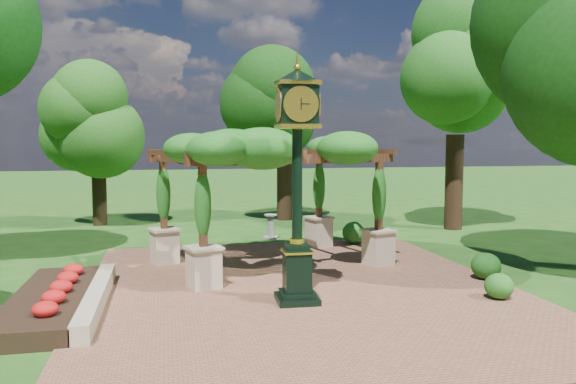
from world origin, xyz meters
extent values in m
plane|color=#1E4714|center=(0.00, 0.00, 0.00)|extent=(120.00, 120.00, 0.00)
cube|color=brown|center=(0.00, 1.00, 0.02)|extent=(10.00, 12.00, 0.04)
cube|color=#C6B793|center=(-4.60, 0.50, 0.20)|extent=(0.35, 5.00, 0.40)
cube|color=red|center=(-5.50, 0.50, 0.18)|extent=(1.50, 5.00, 0.36)
cube|color=black|center=(-0.37, -0.13, 0.11)|extent=(0.93, 0.93, 0.13)
cube|color=black|center=(-0.37, -0.13, 0.71)|extent=(0.58, 0.58, 1.00)
cube|color=gold|center=(-0.37, -0.13, 1.16)|extent=(0.65, 0.65, 0.04)
cylinder|color=black|center=(-0.37, -0.13, 2.61)|extent=(0.23, 0.23, 2.57)
cube|color=black|center=(-0.37, -0.13, 4.28)|extent=(0.81, 0.81, 0.78)
cylinder|color=beige|center=(-0.39, -0.53, 4.28)|extent=(0.67, 0.06, 0.67)
cone|color=black|center=(-0.37, -0.13, 4.89)|extent=(1.04, 1.04, 0.28)
sphere|color=gold|center=(-0.37, -0.13, 5.06)|extent=(0.16, 0.16, 0.16)
cube|color=beige|center=(-2.27, 1.50, 0.51)|extent=(0.85, 0.85, 0.94)
cube|color=#56311D|center=(-2.27, 1.50, 2.01)|extent=(0.21, 0.21, 1.94)
cube|color=beige|center=(2.74, 3.03, 0.51)|extent=(0.85, 0.85, 0.94)
cube|color=#56311D|center=(2.74, 3.03, 2.01)|extent=(0.21, 0.21, 1.94)
cube|color=beige|center=(-3.19, 4.51, 0.51)|extent=(0.85, 0.85, 0.94)
cube|color=#56311D|center=(-3.19, 4.51, 2.01)|extent=(0.21, 0.21, 1.94)
cube|color=beige|center=(1.82, 6.04, 0.51)|extent=(0.85, 0.85, 0.94)
cube|color=#56311D|center=(1.82, 6.04, 2.01)|extent=(0.21, 0.21, 1.94)
cube|color=#56311D|center=(0.23, 2.26, 3.06)|extent=(5.86, 1.92, 0.23)
cube|color=#56311D|center=(-0.69, 5.27, 3.06)|extent=(5.86, 1.92, 0.23)
ellipsoid|color=#1E5D1A|center=(-0.23, 3.77, 3.34)|extent=(6.92, 5.39, 1.05)
cube|color=gray|center=(0.56, 8.03, 0.04)|extent=(0.63, 0.63, 0.09)
cylinder|color=gray|center=(0.56, 8.03, 0.45)|extent=(0.32, 0.32, 0.81)
cylinder|color=gray|center=(0.56, 8.03, 0.87)|extent=(0.60, 0.60, 0.04)
ellipsoid|color=#22611B|center=(4.06, -0.85, 0.32)|extent=(0.68, 0.68, 0.57)
ellipsoid|color=#194914|center=(4.78, 0.83, 0.37)|extent=(0.85, 0.85, 0.67)
ellipsoid|color=#24691E|center=(3.15, 6.29, 0.42)|extent=(1.08, 1.08, 0.75)
cylinder|color=black|center=(-5.88, 12.87, 1.31)|extent=(0.59, 0.59, 2.63)
ellipsoid|color=#205117|center=(-5.88, 12.87, 4.70)|extent=(3.42, 3.42, 4.15)
cylinder|color=#341F14|center=(2.09, 12.82, 1.50)|extent=(0.70, 0.70, 3.01)
ellipsoid|color=#12370D|center=(2.09, 12.82, 5.38)|extent=(3.91, 3.91, 4.75)
cylinder|color=#331F13|center=(8.15, 8.70, 1.90)|extent=(0.71, 0.71, 3.79)
ellipsoid|color=#1F5618|center=(8.15, 8.70, 6.79)|extent=(3.95, 3.95, 5.99)
camera|label=1|loc=(-3.09, -11.76, 3.51)|focal=35.00mm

